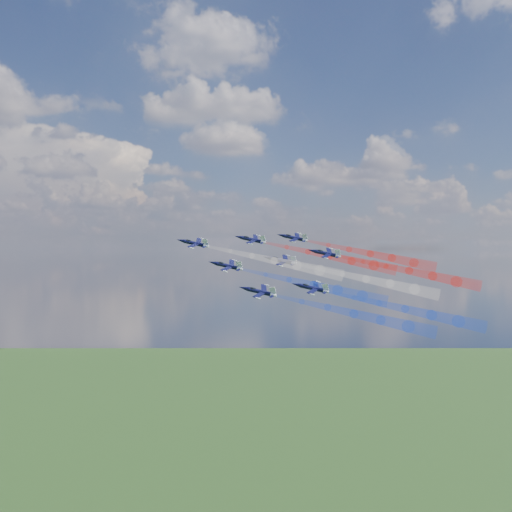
{
  "coord_description": "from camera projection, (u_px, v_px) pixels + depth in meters",
  "views": [
    {
      "loc": [
        -20.59,
        -166.5,
        170.72
      ],
      "look_at": [
        17.14,
        0.94,
        168.64
      ],
      "focal_mm": 40.85,
      "sensor_mm": 36.0,
      "label": 1
    }
  ],
  "objects": [
    {
      "name": "jet_lead",
      "position": [
        194.0,
        243.0,
        174.72
      ],
      "size": [
        13.46,
        12.63,
        7.81
      ],
      "primitive_type": null,
      "rotation": [
        0.22,
        -0.36,
        1.03
      ],
      "color": "black"
    },
    {
      "name": "jet_rear_left",
      "position": [
        312.0,
        288.0,
        157.87
      ],
      "size": [
        13.46,
        12.63,
        7.81
      ],
      "primitive_type": null,
      "rotation": [
        0.22,
        -0.36,
        1.03
      ],
      "color": "black"
    },
    {
      "name": "trail_inner_right",
      "position": [
        330.0,
        256.0,
        177.33
      ],
      "size": [
        37.45,
        21.95,
        12.81
      ],
      "primitive_type": null,
      "rotation": [
        0.22,
        -0.36,
        1.03
      ],
      "color": "red"
    },
    {
      "name": "trail_outer_right",
      "position": [
        370.0,
        254.0,
        183.47
      ],
      "size": [
        37.45,
        21.95,
        12.81
      ],
      "primitive_type": null,
      "rotation": [
        0.22,
        -0.36,
        1.03
      ],
      "color": "red"
    },
    {
      "name": "jet_rear_right",
      "position": [
        326.0,
        253.0,
        176.63
      ],
      "size": [
        13.46,
        12.63,
        7.81
      ],
      "primitive_type": null,
      "rotation": [
        0.22,
        -0.36,
        1.03
      ],
      "color": "black"
    },
    {
      "name": "jet_inner_left",
      "position": [
        227.0,
        266.0,
        164.86
      ],
      "size": [
        13.46,
        12.63,
        7.81
      ],
      "primitive_type": null,
      "rotation": [
        0.22,
        -0.36,
        1.03
      ],
      "color": "black"
    },
    {
      "name": "trail_outer_left",
      "position": [
        354.0,
        314.0,
        146.5
      ],
      "size": [
        37.45,
        21.95,
        12.81
      ],
      "primitive_type": null,
      "rotation": [
        0.22,
        -0.36,
        1.03
      ],
      "color": "blue"
    },
    {
      "name": "trail_inner_left",
      "position": [
        313.0,
        285.0,
        159.16
      ],
      "size": [
        37.45,
        21.95,
        12.81
      ],
      "primitive_type": null,
      "rotation": [
        0.22,
        -0.36,
        1.03
      ],
      "color": "blue"
    },
    {
      "name": "jet_center_third",
      "position": [
        281.0,
        261.0,
        170.78
      ],
      "size": [
        13.46,
        12.63,
        7.81
      ],
      "primitive_type": null,
      "rotation": [
        0.22,
        -0.36,
        1.03
      ],
      "color": "black"
    },
    {
      "name": "trail_center_third",
      "position": [
        366.0,
        279.0,
        165.08
      ],
      "size": [
        37.45,
        21.95,
        12.81
      ],
      "primitive_type": null,
      "rotation": [
        0.22,
        -0.36,
        1.03
      ],
      "color": "white"
    },
    {
      "name": "jet_outer_left",
      "position": [
        259.0,
        292.0,
        152.2
      ],
      "size": [
        13.46,
        12.63,
        7.81
      ],
      "primitive_type": null,
      "rotation": [
        0.22,
        -0.36,
        1.03
      ],
      "color": "black"
    },
    {
      "name": "trail_lead",
      "position": [
        274.0,
        261.0,
        169.02
      ],
      "size": [
        37.45,
        21.95,
        12.81
      ],
      "primitive_type": null,
      "rotation": [
        0.22,
        -0.36,
        1.03
      ],
      "color": "white"
    },
    {
      "name": "jet_outer_right",
      "position": [
        294.0,
        238.0,
        189.17
      ],
      "size": [
        13.46,
        12.63,
        7.81
      ],
      "primitive_type": null,
      "rotation": [
        0.22,
        -0.36,
        1.03
      ],
      "color": "black"
    },
    {
      "name": "trail_rear_right",
      "position": [
        409.0,
        271.0,
        170.93
      ],
      "size": [
        37.45,
        21.95,
        12.81
      ],
      "primitive_type": null,
      "rotation": [
        0.22,
        -0.36,
        1.03
      ],
      "color": "red"
    },
    {
      "name": "trail_rear_left",
      "position": [
        405.0,
        309.0,
        152.17
      ],
      "size": [
        37.45,
        21.95,
        12.81
      ],
      "primitive_type": null,
      "rotation": [
        0.22,
        -0.36,
        1.03
      ],
      "color": "blue"
    },
    {
      "name": "jet_inner_right",
      "position": [
        252.0,
        240.0,
        183.03
      ],
      "size": [
        13.46,
        12.63,
        7.81
      ],
      "primitive_type": null,
      "rotation": [
        0.22,
        -0.36,
        1.03
      ],
      "color": "black"
    }
  ]
}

